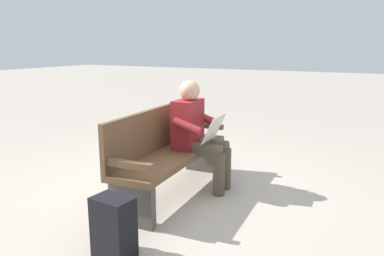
# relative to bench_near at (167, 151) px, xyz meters

# --- Properties ---
(ground_plane) EXTENTS (40.00, 40.00, 0.00)m
(ground_plane) POSITION_rel_bench_near_xyz_m (-0.00, 0.07, -0.46)
(ground_plane) COLOR #A89E8E
(bench_near) EXTENTS (1.83, 0.60, 0.90)m
(bench_near) POSITION_rel_bench_near_xyz_m (0.00, 0.00, 0.00)
(bench_near) COLOR brown
(bench_near) RESTS_ON ground
(person_seated) EXTENTS (0.59, 0.59, 1.18)m
(person_seated) POSITION_rel_bench_near_xyz_m (-0.27, 0.22, 0.17)
(person_seated) COLOR maroon
(person_seated) RESTS_ON ground
(backpack) EXTENTS (0.26, 0.31, 0.46)m
(backpack) POSITION_rel_bench_near_xyz_m (1.25, 0.31, -0.23)
(backpack) COLOR black
(backpack) RESTS_ON ground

